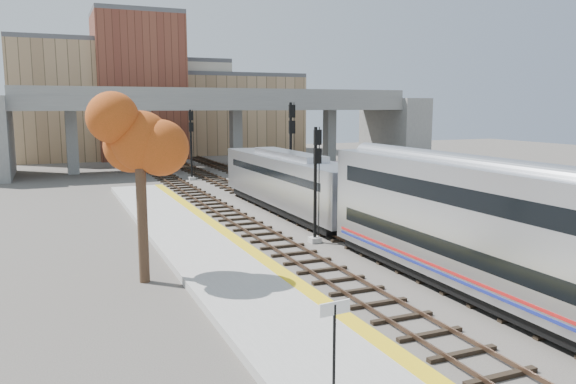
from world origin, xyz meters
name	(u,v)px	position (x,y,z in m)	size (l,w,h in m)	color
ground	(389,267)	(0.00, 0.00, 0.00)	(160.00, 160.00, 0.00)	#47423D
platform	(242,283)	(-7.25, 0.00, 0.17)	(4.50, 60.00, 0.35)	#9E9E99
yellow_strip	(284,273)	(-5.35, 0.00, 0.35)	(0.70, 60.00, 0.01)	yellow
tracks	(298,217)	(0.93, 12.50, 0.08)	(10.70, 95.00, 0.25)	black
overpass	(219,120)	(4.92, 45.00, 5.81)	(54.00, 12.00, 9.50)	slate
buildings_far	(157,103)	(1.26, 66.57, 7.88)	(43.00, 21.00, 20.60)	tan
parking_lot	(353,180)	(14.00, 28.00, 0.02)	(14.00, 18.00, 0.04)	black
locomotive	(288,181)	(1.00, 14.38, 2.28)	(3.02, 19.05, 4.10)	#A8AAB2
coach	(553,248)	(1.00, -8.23, 2.80)	(3.03, 25.00, 5.00)	#A8AAB2
signal_mast_near	(316,189)	(-1.10, 5.67, 3.03)	(0.60, 0.64, 6.38)	#9E9E99
signal_mast_mid	(291,152)	(3.00, 18.57, 3.98)	(0.60, 0.64, 7.76)	#9E9E99
signal_mast_far	(191,145)	(-1.10, 34.56, 3.56)	(0.60, 0.64, 7.14)	#9E9E99
station_sign	(334,326)	(-7.96, -9.58, 1.98)	(0.90, 0.14, 2.27)	black
tree	(139,137)	(-10.90, 2.28, 6.20)	(3.60, 3.60, 8.36)	#382619
car_a	(346,184)	(9.71, 21.85, 0.65)	(1.44, 3.58, 1.22)	#99999E
car_b	(350,176)	(13.22, 27.20, 0.58)	(1.15, 3.29, 1.08)	#99999E
car_c	(340,168)	(15.06, 32.78, 0.68)	(1.79, 4.41, 1.28)	#99999E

